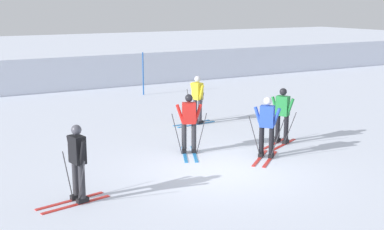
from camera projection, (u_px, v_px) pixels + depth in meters
The scene contains 8 objects.
ground_plane at pixel (222, 170), 13.49m from camera, with size 120.00×120.00×0.00m, color silver.
far_snow_ridge at pixel (41, 65), 28.96m from camera, with size 80.00×8.90×1.66m, color silver.
skier_black at pixel (77, 161), 11.16m from camera, with size 1.64×0.99×1.71m.
skier_red at pixel (189, 120), 14.85m from camera, with size 1.01×1.61×1.71m.
skier_yellow at pixel (197, 98), 18.50m from camera, with size 1.63×1.00×1.71m.
skier_blue at pixel (267, 124), 14.41m from camera, with size 1.46×1.32×1.71m.
skier_green at pixel (282, 114), 15.87m from camera, with size 1.60×1.03×1.71m.
trail_marker_pole at pixel (143, 74), 24.29m from camera, with size 0.06×0.06×1.98m, color #1E56AD.
Camera 1 is at (-7.06, -10.82, 4.23)m, focal length 49.00 mm.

